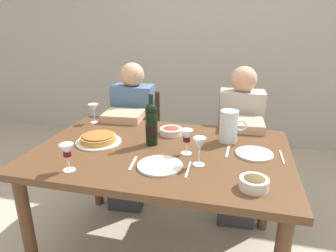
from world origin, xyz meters
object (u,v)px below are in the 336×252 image
object	(u,v)px
wine_glass_right_diner	(94,109)
wine_glass_left_diner	(199,146)
diner_left	(130,130)
chair_right	(238,142)
dining_table	(161,163)
wine_glass_spare	(187,137)
dinner_plate_left_setting	(254,154)
dinner_plate_right_setting	(160,166)
wine_glass_centre	(67,152)
water_pitcher	(229,128)
diner_right	(240,139)
baked_tart	(98,139)
olive_bowl	(254,182)
wine_bottle	(151,124)
salad_bowl	(170,131)
chair_left	(139,133)

from	to	relation	value
wine_glass_right_diner	wine_glass_left_diner	bearing A→B (deg)	-30.37
diner_left	chair_right	size ratio (longest dim) A/B	1.33
dining_table	wine_glass_right_diner	xyz separation A→B (m)	(-0.61, 0.35, 0.20)
dining_table	wine_glass_left_diner	world-z (taller)	wine_glass_left_diner
wine_glass_spare	dinner_plate_left_setting	size ratio (longest dim) A/B	0.69
dinner_plate_left_setting	dinner_plate_right_setting	distance (m)	0.56
wine_glass_left_diner	wine_glass_spare	distance (m)	0.15
wine_glass_right_diner	dinner_plate_left_setting	world-z (taller)	wine_glass_right_diner
wine_glass_left_diner	dinner_plate_right_setting	world-z (taller)	wine_glass_left_diner
wine_glass_spare	dinner_plate_left_setting	xyz separation A→B (m)	(0.38, 0.08, -0.10)
wine_glass_centre	wine_glass_spare	bearing A→B (deg)	32.40
chair_right	diner_left	bearing A→B (deg)	12.68
dining_table	wine_glass_left_diner	distance (m)	0.36
dining_table	water_pitcher	distance (m)	0.47
water_pitcher	diner_right	bearing A→B (deg)	79.82
dinner_plate_right_setting	chair_right	world-z (taller)	chair_right
baked_tart	olive_bowl	distance (m)	0.99
dinner_plate_right_setting	diner_left	size ratio (longest dim) A/B	0.21
wine_glass_right_diner	baked_tart	bearing A→B (deg)	-59.75
olive_bowl	wine_glass_spare	world-z (taller)	wine_glass_spare
wine_bottle	wine_glass_spare	xyz separation A→B (m)	(0.23, -0.09, -0.03)
wine_glass_right_diner	dinner_plate_right_setting	size ratio (longest dim) A/B	0.60
salad_bowl	diner_left	distance (m)	0.60
baked_tart	wine_bottle	bearing A→B (deg)	10.39
dining_table	wine_glass_left_diner	bearing A→B (deg)	-31.78
wine_bottle	diner_right	size ratio (longest dim) A/B	0.27
water_pitcher	baked_tart	size ratio (longest dim) A/B	0.72
dining_table	wine_glass_right_diner	world-z (taller)	wine_glass_right_diner
chair_left	wine_glass_right_diner	bearing A→B (deg)	68.78
chair_right	diner_right	world-z (taller)	diner_right
wine_glass_spare	wine_glass_left_diner	bearing A→B (deg)	-54.14
chair_left	chair_right	size ratio (longest dim) A/B	1.00
diner_left	olive_bowl	bearing A→B (deg)	130.72
dining_table	dinner_plate_left_setting	size ratio (longest dim) A/B	7.08
salad_bowl	wine_glass_spare	size ratio (longest dim) A/B	1.01
wine_glass_right_diner	water_pitcher	bearing A→B (deg)	-7.55
baked_tart	wine_glass_centre	world-z (taller)	wine_glass_centre
wine_glass_spare	chair_right	xyz separation A→B (m)	(0.29, 0.91, -0.37)
wine_glass_right_diner	wine_glass_spare	distance (m)	0.86
wine_glass_right_diner	wine_glass_centre	distance (m)	0.76
wine_bottle	wine_glass_centre	world-z (taller)	wine_bottle
dining_table	wine_glass_centre	xyz separation A→B (m)	(-0.39, -0.37, 0.20)
chair_right	olive_bowl	bearing A→B (deg)	90.75
wine_bottle	wine_glass_left_diner	xyz separation A→B (m)	(0.32, -0.21, -0.02)
wine_bottle	diner_left	world-z (taller)	diner_left
wine_glass_right_diner	dinner_plate_left_setting	xyz separation A→B (m)	(1.15, -0.30, -0.10)
wine_bottle	wine_glass_left_diner	distance (m)	0.39
wine_glass_right_diner	chair_right	bearing A→B (deg)	26.69
dinner_plate_left_setting	wine_glass_spare	bearing A→B (deg)	-168.22
dinner_plate_left_setting	dinner_plate_right_setting	world-z (taller)	same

